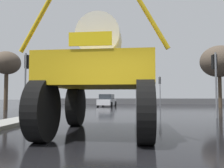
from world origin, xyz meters
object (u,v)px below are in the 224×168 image
traffic_signal_near_left (27,70)px  oversize_sprayer (102,77)px  sedan_ahead (107,101)px  traffic_signal_far_right (160,84)px  traffic_signal_far_left (136,86)px  traffic_signal_near_right (215,70)px  bare_tree_left (7,64)px  bare_tree_right (219,62)px

traffic_signal_near_left → oversize_sprayer: bearing=-46.4°
oversize_sprayer → sedan_ahead: oversize_sprayer is taller
oversize_sprayer → traffic_signal_far_right: 21.46m
traffic_signal_far_left → oversize_sprayer: bearing=-94.3°
traffic_signal_far_left → traffic_signal_near_right: bearing=-74.1°
traffic_signal_far_left → bare_tree_left: size_ratio=0.65×
oversize_sprayer → sedan_ahead: size_ratio=1.25×
traffic_signal_near_left → traffic_signal_far_left: (7.13, 15.12, -0.29)m
traffic_signal_far_right → bare_tree_left: bare_tree_left is taller
sedan_ahead → traffic_signal_near_left: traffic_signal_near_left is taller
traffic_signal_far_left → bare_tree_right: 9.98m
traffic_signal_far_right → traffic_signal_near_left: bearing=-123.7°
bare_tree_left → traffic_signal_near_right: bearing=-21.4°
oversize_sprayer → bare_tree_right: 21.86m
oversize_sprayer → traffic_signal_near_left: 8.12m
oversize_sprayer → bare_tree_left: size_ratio=0.97×
traffic_signal_near_left → bare_tree_right: size_ratio=0.56×
sedan_ahead → traffic_signal_far_right: 6.98m
traffic_signal_near_right → traffic_signal_far_left: size_ratio=1.07×
traffic_signal_far_left → bare_tree_right: size_ratio=0.51×
traffic_signal_near_right → traffic_signal_far_left: (-4.29, 15.12, -0.18)m
traffic_signal_near_left → bare_tree_left: bare_tree_left is taller
traffic_signal_near_right → traffic_signal_far_left: traffic_signal_near_right is taller
oversize_sprayer → traffic_signal_near_left: size_ratio=1.34×
traffic_signal_near_left → traffic_signal_far_right: traffic_signal_near_left is taller
sedan_ahead → traffic_signal_near_right: bearing=-145.9°
oversize_sprayer → bare_tree_right: bearing=-29.2°
traffic_signal_near_left → bare_tree_right: bearing=37.8°
oversize_sprayer → bare_tree_left: 16.44m
bare_tree_left → oversize_sprayer: bearing=-49.1°
traffic_signal_near_left → traffic_signal_far_left: 16.72m
oversize_sprayer → bare_tree_left: bearing=42.0°
oversize_sprayer → traffic_signal_far_left: bearing=-3.2°
sedan_ahead → bare_tree_right: 14.01m
traffic_signal_near_right → traffic_signal_far_right: 15.17m
bare_tree_right → traffic_signal_near_right: bearing=-111.6°
oversize_sprayer → traffic_signal_far_right: oversize_sprayer is taller
traffic_signal_near_left → traffic_signal_far_left: size_ratio=1.11×
traffic_signal_near_left → traffic_signal_far_right: size_ratio=1.05×
traffic_signal_far_left → bare_tree_right: bearing=-13.9°
sedan_ahead → oversize_sprayer: bearing=-167.9°
traffic_signal_near_right → bare_tree_right: bare_tree_right is taller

